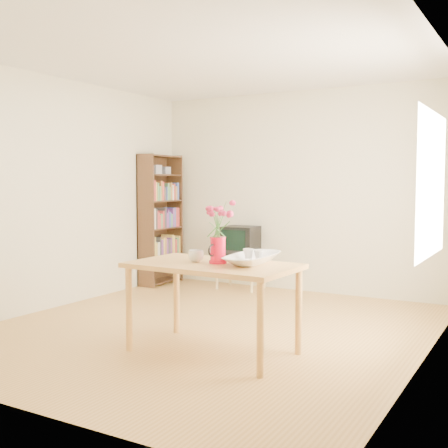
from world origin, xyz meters
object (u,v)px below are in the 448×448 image
Objects in this scene: table at (213,273)px; television at (241,240)px; pitcher at (218,251)px; mug at (196,256)px; bowl at (253,236)px.

table is 3.05× the size of television.
table is at bearing -138.37° from pitcher.
mug is (-0.20, -0.02, -0.05)m from pitcher.
mug is 0.27× the size of bowl.
pitcher is 0.21m from mug.
table is 0.21m from mug.
mug is 0.51m from bowl.
television is (-0.96, 2.62, -0.15)m from mug.
pitcher is 1.73× the size of mug.
table is at bearing 177.31° from mug.
mug is 0.28× the size of television.
television is at bearing 119.94° from bowl.
television is at bearing -71.77° from mug.
television reaches higher than table.
bowl is at bearing 31.32° from table.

